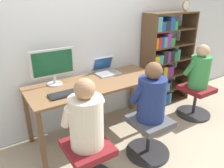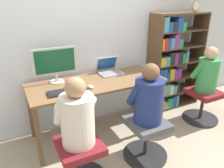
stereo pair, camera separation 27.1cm
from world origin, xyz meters
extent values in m
plane|color=tan|center=(0.00, 0.00, 0.00)|extent=(14.00, 14.00, 0.00)
cube|color=silver|center=(0.00, 0.77, 1.30)|extent=(10.00, 0.05, 2.60)
cube|color=brown|center=(0.00, 0.35, 0.76)|extent=(1.75, 0.70, 0.03)
cube|color=brown|center=(-0.84, 0.04, 0.37)|extent=(0.05, 0.05, 0.75)
cube|color=brown|center=(0.84, 0.04, 0.37)|extent=(0.05, 0.05, 0.75)
cube|color=brown|center=(-0.84, 0.66, 0.37)|extent=(0.05, 0.05, 0.75)
cube|color=brown|center=(0.84, 0.66, 0.37)|extent=(0.05, 0.05, 0.75)
cylinder|color=beige|center=(-0.47, 0.57, 0.78)|extent=(0.19, 0.19, 0.01)
cylinder|color=beige|center=(-0.47, 0.57, 0.84)|extent=(0.04, 0.04, 0.10)
cube|color=beige|center=(-0.47, 0.57, 1.06)|extent=(0.55, 0.02, 0.33)
cube|color=#144C2D|center=(-0.47, 0.56, 1.06)|extent=(0.49, 0.01, 0.29)
cube|color=#B7B7BC|center=(0.29, 0.52, 0.79)|extent=(0.32, 0.22, 0.02)
cube|color=gray|center=(0.29, 0.52, 0.80)|extent=(0.28, 0.17, 0.00)
cube|color=#B7B7BC|center=(0.29, 0.67, 0.90)|extent=(0.32, 0.09, 0.20)
cube|color=#19478C|center=(0.29, 0.66, 0.89)|extent=(0.28, 0.08, 0.17)
cube|color=#232326|center=(-0.44, 0.20, 0.79)|extent=(0.44, 0.16, 0.02)
cube|color=black|center=(-0.44, 0.20, 0.80)|extent=(0.41, 0.13, 0.00)
ellipsoid|color=silver|center=(-0.15, 0.19, 0.79)|extent=(0.06, 0.11, 0.03)
cylinder|color=#262628|center=(-0.51, -0.39, 0.23)|extent=(0.05, 0.05, 0.39)
cube|color=maroon|center=(-0.51, -0.39, 0.46)|extent=(0.42, 0.45, 0.07)
cylinder|color=#262628|center=(0.31, -0.36, 0.02)|extent=(0.53, 0.53, 0.04)
cylinder|color=#262628|center=(0.31, -0.36, 0.23)|extent=(0.05, 0.05, 0.39)
cube|color=#4C4C51|center=(0.31, -0.36, 0.46)|extent=(0.42, 0.45, 0.07)
cylinder|color=beige|center=(-0.51, -0.39, 0.74)|extent=(0.32, 0.32, 0.50)
sphere|color=#A87A56|center=(-0.51, -0.39, 1.07)|extent=(0.19, 0.19, 0.19)
cylinder|color=beige|center=(-0.66, -0.32, 0.81)|extent=(0.09, 0.22, 0.28)
cylinder|color=beige|center=(-0.36, -0.32, 0.81)|extent=(0.09, 0.22, 0.28)
cylinder|color=navy|center=(0.31, -0.36, 0.74)|extent=(0.32, 0.32, 0.50)
sphere|color=brown|center=(0.31, -0.36, 1.08)|extent=(0.19, 0.19, 0.19)
cylinder|color=navy|center=(0.16, -0.29, 0.81)|extent=(0.09, 0.22, 0.28)
cylinder|color=navy|center=(0.46, -0.29, 0.81)|extent=(0.09, 0.22, 0.28)
cube|color=#513823|center=(1.05, 0.55, 0.79)|extent=(0.02, 0.33, 1.57)
cube|color=#513823|center=(1.96, 0.55, 0.79)|extent=(0.02, 0.33, 1.57)
cube|color=#513823|center=(1.50, 0.55, 0.01)|extent=(0.89, 0.32, 0.02)
cube|color=#513823|center=(1.50, 0.55, 0.27)|extent=(0.89, 0.32, 0.02)
cube|color=#513823|center=(1.50, 0.55, 0.53)|extent=(0.89, 0.32, 0.02)
cube|color=#513823|center=(1.50, 0.55, 0.79)|extent=(0.89, 0.32, 0.02)
cube|color=#513823|center=(1.50, 0.55, 1.04)|extent=(0.89, 0.32, 0.02)
cube|color=#513823|center=(1.50, 0.55, 1.30)|extent=(0.89, 0.32, 0.02)
cube|color=#513823|center=(1.50, 0.55, 1.56)|extent=(0.89, 0.32, 0.02)
cube|color=gold|center=(1.11, 0.50, 0.10)|extent=(0.08, 0.22, 0.16)
cube|color=teal|center=(1.18, 0.53, 0.12)|extent=(0.06, 0.28, 0.19)
cube|color=orange|center=(1.23, 0.51, 0.10)|extent=(0.04, 0.24, 0.15)
cube|color=teal|center=(1.28, 0.49, 0.09)|extent=(0.05, 0.18, 0.13)
cube|color=#2D8C47|center=(1.36, 0.53, 0.11)|extent=(0.09, 0.27, 0.18)
cube|color=#1E4C9E|center=(1.44, 0.53, 0.12)|extent=(0.08, 0.27, 0.20)
cube|color=teal|center=(1.51, 0.51, 0.12)|extent=(0.04, 0.23, 0.20)
cube|color=#262628|center=(1.10, 0.53, 0.36)|extent=(0.06, 0.26, 0.15)
cube|color=gold|center=(1.18, 0.52, 0.37)|extent=(0.09, 0.24, 0.18)
cube|color=teal|center=(1.28, 0.51, 0.37)|extent=(0.08, 0.23, 0.18)
cube|color=silver|center=(1.35, 0.52, 0.36)|extent=(0.06, 0.26, 0.16)
cube|color=teal|center=(1.42, 0.52, 0.35)|extent=(0.08, 0.26, 0.14)
cube|color=#262628|center=(1.49, 0.52, 0.36)|extent=(0.04, 0.24, 0.17)
cube|color=#1E4C9E|center=(1.10, 0.49, 0.64)|extent=(0.06, 0.18, 0.21)
cube|color=#1E4C9E|center=(1.17, 0.52, 0.64)|extent=(0.08, 0.25, 0.20)
cube|color=#1E4C9E|center=(1.25, 0.53, 0.61)|extent=(0.06, 0.27, 0.14)
cube|color=gold|center=(1.33, 0.53, 0.63)|extent=(0.08, 0.28, 0.18)
cube|color=#8C338C|center=(1.40, 0.50, 0.62)|extent=(0.07, 0.21, 0.16)
cube|color=#8C338C|center=(1.48, 0.49, 0.63)|extent=(0.07, 0.19, 0.18)
cube|color=gold|center=(1.11, 0.50, 0.86)|extent=(0.09, 0.21, 0.14)
cube|color=teal|center=(1.21, 0.49, 0.87)|extent=(0.09, 0.20, 0.14)
cube|color=#262628|center=(1.30, 0.50, 0.90)|extent=(0.09, 0.21, 0.20)
cube|color=#8C338C|center=(1.38, 0.51, 0.89)|extent=(0.06, 0.23, 0.18)
cube|color=#262628|center=(1.46, 0.53, 0.89)|extent=(0.09, 0.27, 0.19)
cube|color=#2D8C47|center=(1.54, 0.50, 0.87)|extent=(0.07, 0.22, 0.15)
cube|color=teal|center=(1.60, 0.50, 0.89)|extent=(0.05, 0.22, 0.18)
cube|color=orange|center=(1.09, 0.50, 1.14)|extent=(0.04, 0.21, 0.16)
cube|color=red|center=(1.15, 0.53, 1.14)|extent=(0.06, 0.28, 0.17)
cube|color=#1E4C9E|center=(1.21, 0.50, 1.14)|extent=(0.05, 0.20, 0.16)
cube|color=teal|center=(1.26, 0.49, 1.14)|extent=(0.06, 0.19, 0.16)
cube|color=#8C338C|center=(1.34, 0.52, 1.16)|extent=(0.09, 0.24, 0.21)
cube|color=#2D8C47|center=(1.43, 0.53, 1.12)|extent=(0.08, 0.27, 0.14)
cube|color=teal|center=(1.11, 0.51, 1.42)|extent=(0.09, 0.23, 0.21)
cube|color=#1E4C9E|center=(1.20, 0.50, 1.38)|extent=(0.07, 0.21, 0.14)
cube|color=#262628|center=(1.28, 0.49, 1.38)|extent=(0.09, 0.19, 0.14)
cube|color=#1E4C9E|center=(1.38, 0.49, 1.41)|extent=(0.09, 0.20, 0.19)
cube|color=#2D8C47|center=(1.46, 0.49, 1.38)|extent=(0.07, 0.20, 0.13)
cube|color=olive|center=(1.68, 0.45, 1.58)|extent=(0.05, 0.03, 0.02)
cylinder|color=olive|center=(1.68, 0.45, 1.67)|extent=(0.16, 0.02, 0.16)
cylinder|color=silver|center=(1.68, 0.44, 1.67)|extent=(0.13, 0.00, 0.13)
cylinder|color=#262628|center=(1.57, -0.05, 0.02)|extent=(0.53, 0.53, 0.04)
cylinder|color=#262628|center=(1.57, -0.05, 0.23)|extent=(0.05, 0.05, 0.39)
cube|color=maroon|center=(1.57, -0.05, 0.46)|extent=(0.42, 0.45, 0.07)
cylinder|color=#388C47|center=(1.57, -0.05, 0.74)|extent=(0.30, 0.30, 0.49)
sphere|color=tan|center=(1.57, -0.05, 1.06)|extent=(0.19, 0.19, 0.19)
cylinder|color=#388C47|center=(1.43, 0.02, 0.81)|extent=(0.08, 0.21, 0.27)
cylinder|color=#388C47|center=(1.71, 0.02, 0.81)|extent=(0.08, 0.21, 0.27)
camera|label=1|loc=(-1.25, -1.95, 1.82)|focal=35.00mm
camera|label=2|loc=(-1.01, -2.09, 1.82)|focal=35.00mm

